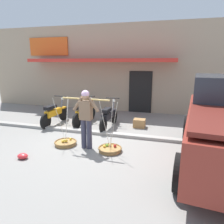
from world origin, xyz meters
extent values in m
plane|color=gray|center=(0.00, 0.00, 0.00)|extent=(90.00, 90.00, 0.00)
cube|color=gray|center=(0.00, 0.70, 0.05)|extent=(20.00, 0.24, 0.10)
cylinder|color=#38384C|center=(0.00, -0.50, 0.43)|extent=(0.15, 0.15, 0.86)
cylinder|color=#38384C|center=(-0.18, -0.50, 0.43)|extent=(0.15, 0.15, 0.86)
cube|color=#84664C|center=(-0.09, -0.50, 1.13)|extent=(0.35, 0.21, 0.54)
sphere|color=tan|center=(-0.09, -0.50, 1.53)|extent=(0.21, 0.21, 0.21)
sphere|color=#D1A8CC|center=(-0.09, -0.50, 1.58)|extent=(0.22, 0.22, 0.22)
cylinder|color=#84664C|center=(0.15, -0.51, 1.30)|extent=(0.34, 0.10, 0.43)
cylinder|color=#84664C|center=(-0.32, -0.49, 1.30)|extent=(0.34, 0.10, 0.43)
cylinder|color=tan|center=(-0.09, -0.50, 1.45)|extent=(1.42, 0.11, 0.04)
cylinder|color=#9E7542|center=(0.63, -0.53, 0.04)|extent=(0.62, 0.62, 0.09)
torus|color=brown|center=(0.63, -0.53, 0.10)|extent=(0.67, 0.67, 0.05)
sphere|color=#76B645|center=(0.51, -0.44, 0.13)|extent=(0.08, 0.08, 0.08)
sphere|color=#B2201C|center=(0.74, -0.43, 0.13)|extent=(0.09, 0.09, 0.09)
sphere|color=gold|center=(0.59, -0.42, 0.14)|extent=(0.09, 0.09, 0.09)
sphere|color=yellow|center=(0.46, -0.52, 0.13)|extent=(0.08, 0.08, 0.08)
cylinder|color=silver|center=(0.63, -0.39, 0.77)|extent=(0.01, 0.30, 1.36)
cylinder|color=silver|center=(0.50, -0.60, 0.77)|extent=(0.26, 0.16, 1.36)
cylinder|color=silver|center=(0.75, -0.60, 0.77)|extent=(0.26, 0.16, 1.36)
cylinder|color=#9E7542|center=(-0.80, -0.47, 0.04)|extent=(0.62, 0.62, 0.09)
torus|color=brown|center=(-0.80, -0.47, 0.10)|extent=(0.67, 0.67, 0.05)
sphere|color=gold|center=(-0.77, -0.47, 0.14)|extent=(0.10, 0.10, 0.10)
sphere|color=gold|center=(-0.85, -0.52, 0.14)|extent=(0.09, 0.09, 0.09)
sphere|color=yellow|center=(-0.73, -0.27, 0.13)|extent=(0.08, 0.08, 0.08)
cylinder|color=silver|center=(-0.80, -0.33, 0.77)|extent=(0.01, 0.30, 1.36)
cylinder|color=silver|center=(-0.92, -0.54, 0.77)|extent=(0.26, 0.16, 1.36)
cylinder|color=silver|center=(-0.67, -0.54, 0.77)|extent=(0.26, 0.16, 1.36)
cylinder|color=black|center=(-2.18, 1.93, 0.29)|extent=(0.10, 0.58, 0.58)
cylinder|color=black|center=(-2.23, 0.69, 0.29)|extent=(0.10, 0.58, 0.58)
cube|color=orange|center=(-2.18, 1.93, 0.55)|extent=(0.15, 0.29, 0.06)
cube|color=orange|center=(-2.21, 1.21, 0.51)|extent=(0.24, 0.91, 0.24)
cube|color=black|center=(-2.22, 1.03, 0.75)|extent=(0.24, 0.57, 0.12)
cylinder|color=slate|center=(-2.19, 1.83, 0.68)|extent=(0.07, 0.30, 0.76)
cylinder|color=black|center=(-2.19, 1.75, 1.07)|extent=(0.54, 0.06, 0.04)
sphere|color=silver|center=(-2.18, 1.91, 0.93)|extent=(0.11, 0.11, 0.11)
cylinder|color=black|center=(-1.06, 2.31, 0.29)|extent=(0.12, 0.58, 0.58)
cylinder|color=black|center=(-1.15, 1.07, 0.29)|extent=(0.12, 0.58, 0.58)
cube|color=orange|center=(-1.06, 2.31, 0.55)|extent=(0.16, 0.29, 0.06)
cube|color=orange|center=(-1.11, 1.59, 0.51)|extent=(0.26, 0.91, 0.24)
cube|color=black|center=(-1.12, 1.41, 0.75)|extent=(0.26, 0.57, 0.12)
cylinder|color=slate|center=(-1.06, 2.21, 0.68)|extent=(0.08, 0.30, 0.76)
cylinder|color=black|center=(-1.07, 2.13, 1.07)|extent=(0.54, 0.07, 0.04)
sphere|color=silver|center=(-1.06, 2.29, 0.93)|extent=(0.11, 0.11, 0.11)
cylinder|color=black|center=(0.01, 2.10, 0.29)|extent=(0.10, 0.58, 0.58)
cylinder|color=black|center=(-0.04, 0.87, 0.29)|extent=(0.10, 0.58, 0.58)
cube|color=black|center=(0.01, 2.10, 0.55)|extent=(0.15, 0.29, 0.06)
cube|color=black|center=(-0.02, 1.39, 0.51)|extent=(0.24, 0.91, 0.24)
cube|color=black|center=(-0.02, 1.21, 0.75)|extent=(0.24, 0.57, 0.12)
cylinder|color=slate|center=(0.01, 2.01, 0.68)|extent=(0.07, 0.30, 0.76)
cylinder|color=black|center=(0.01, 1.93, 1.07)|extent=(0.54, 0.06, 0.04)
sphere|color=silver|center=(0.01, 2.08, 0.93)|extent=(0.11, 0.11, 0.11)
cylinder|color=black|center=(2.76, 1.00, 0.38)|extent=(0.34, 0.78, 0.76)
cylinder|color=black|center=(2.46, -1.90, 0.38)|extent=(0.34, 0.78, 0.76)
cube|color=silver|center=(3.80, 1.81, 0.50)|extent=(0.44, 0.06, 0.12)
cube|color=tan|center=(-1.22, 6.79, 2.10)|extent=(13.00, 5.00, 4.20)
cube|color=red|center=(-1.22, 3.79, 2.50)|extent=(7.15, 1.00, 0.16)
cube|color=#DB5B1E|center=(-4.15, 4.24, 3.20)|extent=(2.20, 0.08, 0.90)
cube|color=black|center=(0.73, 4.27, 1.00)|extent=(1.10, 0.06, 2.00)
ellipsoid|color=red|center=(-1.42, -1.59, 0.07)|extent=(0.28, 0.22, 0.14)
cube|color=olive|center=(1.08, 1.86, 0.16)|extent=(0.44, 0.36, 0.32)
camera|label=1|loc=(2.17, -5.68, 2.47)|focal=33.13mm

